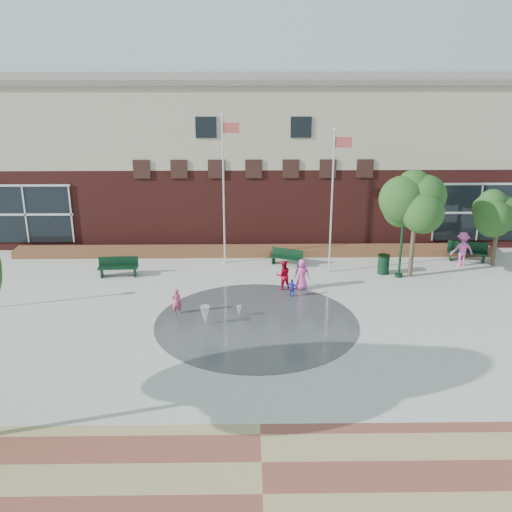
{
  "coord_description": "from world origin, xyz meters",
  "views": [
    {
      "loc": [
        -0.36,
        -19.38,
        10.82
      ],
      "look_at": [
        0.0,
        4.0,
        2.6
      ],
      "focal_mm": 42.0,
      "sensor_mm": 36.0,
      "label": 1
    }
  ],
  "objects_px": {
    "flagpole_left": "(224,183)",
    "child_splash": "(177,302)",
    "flagpole_right": "(333,194)",
    "bench_left": "(118,271)",
    "trash_can": "(384,264)"
  },
  "relations": [
    {
      "from": "flagpole_right",
      "to": "child_splash",
      "type": "relative_size",
      "value": 6.31
    },
    {
      "from": "flagpole_right",
      "to": "trash_can",
      "type": "xyz_separation_m",
      "value": [
        2.65,
        -0.26,
        -3.52
      ]
    },
    {
      "from": "child_splash",
      "to": "flagpole_right",
      "type": "bearing_deg",
      "value": -147.8
    },
    {
      "from": "flagpole_left",
      "to": "bench_left",
      "type": "height_order",
      "value": "flagpole_left"
    },
    {
      "from": "flagpole_right",
      "to": "trash_can",
      "type": "height_order",
      "value": "flagpole_right"
    },
    {
      "from": "flagpole_left",
      "to": "child_splash",
      "type": "xyz_separation_m",
      "value": [
        -1.87,
        -6.3,
        -3.73
      ]
    },
    {
      "from": "flagpole_right",
      "to": "trash_can",
      "type": "relative_size",
      "value": 7.25
    },
    {
      "from": "trash_can",
      "to": "flagpole_right",
      "type": "bearing_deg",
      "value": 174.41
    },
    {
      "from": "flagpole_left",
      "to": "trash_can",
      "type": "distance_m",
      "value": 8.98
    },
    {
      "from": "flagpole_right",
      "to": "bench_left",
      "type": "distance_m",
      "value": 11.21
    },
    {
      "from": "flagpole_left",
      "to": "child_splash",
      "type": "distance_m",
      "value": 7.56
    },
    {
      "from": "flagpole_left",
      "to": "trash_can",
      "type": "xyz_separation_m",
      "value": [
        7.96,
        -1.67,
        -3.8
      ]
    },
    {
      "from": "flagpole_right",
      "to": "bench_left",
      "type": "height_order",
      "value": "flagpole_right"
    },
    {
      "from": "flagpole_left",
      "to": "child_splash",
      "type": "relative_size",
      "value": 6.76
    },
    {
      "from": "flagpole_right",
      "to": "bench_left",
      "type": "bearing_deg",
      "value": -169.85
    }
  ]
}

